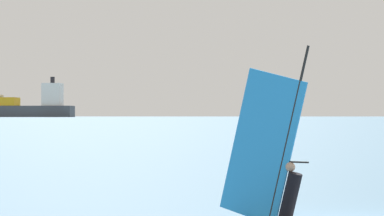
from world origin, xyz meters
name	(u,v)px	position (x,y,z in m)	size (l,w,h in m)	color
windsurfer	(282,179)	(-2.59, -0.09, 1.01)	(2.90, 2.49, 4.08)	white
distant_headland	(314,106)	(338.32, 1316.32, 15.10)	(677.88, 351.36, 30.21)	#756B56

